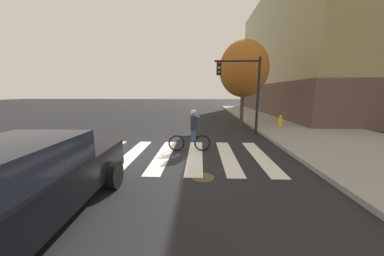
{
  "coord_description": "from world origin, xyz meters",
  "views": [
    {
      "loc": [
        2.07,
        -7.06,
        2.37
      ],
      "look_at": [
        1.73,
        0.7,
        0.93
      ],
      "focal_mm": 18.23,
      "sensor_mm": 36.0,
      "label": 1
    }
  ],
  "objects_px": {
    "sedan_near": "(19,186)",
    "traffic_light_near": "(243,83)",
    "street_tree_near": "(244,69)",
    "manhole_cover": "(203,177)",
    "fire_hydrant": "(280,121)",
    "cyclist": "(193,131)"
  },
  "relations": [
    {
      "from": "sedan_near",
      "to": "traffic_light_near",
      "type": "xyz_separation_m",
      "value": [
        5.35,
        8.01,
        2.04
      ]
    },
    {
      "from": "traffic_light_near",
      "to": "street_tree_near",
      "type": "distance_m",
      "value": 2.93
    },
    {
      "from": "manhole_cover",
      "to": "fire_hydrant",
      "type": "xyz_separation_m",
      "value": [
        5.07,
        7.49,
        0.53
      ]
    },
    {
      "from": "traffic_light_near",
      "to": "manhole_cover",
      "type": "bearing_deg",
      "value": -111.04
    },
    {
      "from": "cyclist",
      "to": "fire_hydrant",
      "type": "distance_m",
      "value": 7.42
    },
    {
      "from": "manhole_cover",
      "to": "cyclist",
      "type": "height_order",
      "value": "cyclist"
    },
    {
      "from": "traffic_light_near",
      "to": "street_tree_near",
      "type": "xyz_separation_m",
      "value": [
        0.56,
        2.69,
        1.01
      ]
    },
    {
      "from": "sedan_near",
      "to": "fire_hydrant",
      "type": "bearing_deg",
      "value": 49.92
    },
    {
      "from": "sedan_near",
      "to": "cyclist",
      "type": "bearing_deg",
      "value": 59.99
    },
    {
      "from": "manhole_cover",
      "to": "sedan_near",
      "type": "height_order",
      "value": "sedan_near"
    },
    {
      "from": "manhole_cover",
      "to": "sedan_near",
      "type": "relative_size",
      "value": 0.14
    },
    {
      "from": "fire_hydrant",
      "to": "manhole_cover",
      "type": "bearing_deg",
      "value": -124.08
    },
    {
      "from": "cyclist",
      "to": "fire_hydrant",
      "type": "relative_size",
      "value": 2.19
    },
    {
      "from": "manhole_cover",
      "to": "cyclist",
      "type": "distance_m",
      "value": 2.65
    },
    {
      "from": "sedan_near",
      "to": "street_tree_near",
      "type": "bearing_deg",
      "value": 61.1
    },
    {
      "from": "fire_hydrant",
      "to": "traffic_light_near",
      "type": "bearing_deg",
      "value": -148.68
    },
    {
      "from": "street_tree_near",
      "to": "cyclist",
      "type": "bearing_deg",
      "value": -117.99
    },
    {
      "from": "cyclist",
      "to": "traffic_light_near",
      "type": "xyz_separation_m",
      "value": [
        2.61,
        3.27,
        2.02
      ]
    },
    {
      "from": "street_tree_near",
      "to": "fire_hydrant",
      "type": "bearing_deg",
      "value": -22.55
    },
    {
      "from": "sedan_near",
      "to": "cyclist",
      "type": "xyz_separation_m",
      "value": [
        2.74,
        4.74,
        0.02
      ]
    },
    {
      "from": "fire_hydrant",
      "to": "street_tree_near",
      "type": "bearing_deg",
      "value": 157.45
    },
    {
      "from": "fire_hydrant",
      "to": "sedan_near",
      "type": "bearing_deg",
      "value": -130.08
    }
  ]
}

